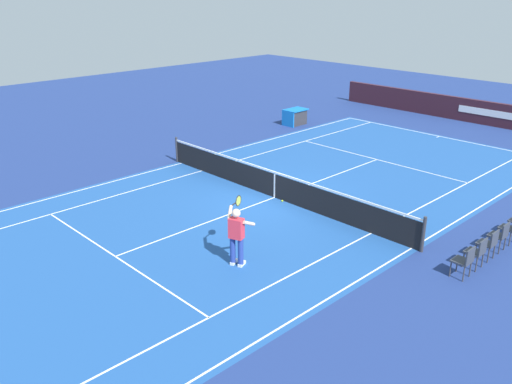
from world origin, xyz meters
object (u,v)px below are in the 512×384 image
(tennis_player_near, at_px, (237,234))
(spectator_chair_1, at_px, (511,227))
(tennis_net, at_px, (275,185))
(spectator_chair_5, at_px, (465,260))
(spectator_chair_3, at_px, (489,242))
(spectator_chair_4, at_px, (478,251))
(equipment_cart_tarped, at_px, (295,117))
(spectator_chair_2, at_px, (500,234))
(tennis_ball, at_px, (282,201))

(tennis_player_near, height_order, spectator_chair_1, tennis_player_near)
(spectator_chair_1, bearing_deg, tennis_net, -72.32)
(spectator_chair_5, bearing_deg, spectator_chair_3, 180.00)
(spectator_chair_4, xyz_separation_m, equipment_cart_tarped, (-8.31, -13.96, -0.08))
(spectator_chair_2, relative_size, spectator_chair_5, 1.00)
(tennis_player_near, xyz_separation_m, spectator_chair_2, (-5.87, 4.57, -0.41))
(spectator_chair_5, bearing_deg, spectator_chair_2, 180.00)
(spectator_chair_4, bearing_deg, tennis_ball, -87.79)
(tennis_ball, height_order, spectator_chair_2, spectator_chair_2)
(spectator_chair_3, relative_size, spectator_chair_5, 1.00)
(spectator_chair_1, relative_size, spectator_chair_4, 1.00)
(tennis_player_near, bearing_deg, equipment_cart_tarped, -143.65)
(tennis_net, distance_m, spectator_chair_4, 7.29)
(tennis_net, xyz_separation_m, tennis_player_near, (4.27, 2.71, 0.44))
(tennis_net, xyz_separation_m, spectator_chair_2, (-1.61, 7.29, 0.03))
(tennis_ball, relative_size, spectator_chair_1, 0.08)
(spectator_chair_2, bearing_deg, tennis_net, -77.57)
(tennis_net, relative_size, spectator_chair_4, 13.30)
(tennis_net, height_order, spectator_chair_2, tennis_net)
(spectator_chair_1, bearing_deg, spectator_chair_2, 0.00)
(tennis_player_near, bearing_deg, spectator_chair_5, 129.11)
(spectator_chair_4, distance_m, spectator_chair_5, 0.72)
(tennis_player_near, bearing_deg, spectator_chair_1, 145.23)
(tennis_ball, bearing_deg, tennis_player_near, 28.31)
(spectator_chair_2, bearing_deg, equipment_cart_tarped, -116.22)
(spectator_chair_1, distance_m, equipment_cart_tarped, 15.26)
(spectator_chair_4, bearing_deg, spectator_chair_2, 180.00)
(spectator_chair_4, height_order, spectator_chair_5, same)
(tennis_net, distance_m, spectator_chair_1, 7.65)
(spectator_chair_2, bearing_deg, spectator_chair_1, 180.00)
(spectator_chair_3, height_order, equipment_cart_tarped, spectator_chair_3)
(tennis_ball, distance_m, equipment_cart_tarped, 11.16)
(tennis_net, relative_size, tennis_player_near, 6.89)
(spectator_chair_3, bearing_deg, tennis_player_near, -41.59)
(spectator_chair_4, relative_size, spectator_chair_5, 1.00)
(spectator_chair_4, bearing_deg, tennis_player_near, -45.88)
(tennis_player_near, height_order, spectator_chair_4, tennis_player_near)
(tennis_net, bearing_deg, spectator_chair_2, 102.43)
(spectator_chair_3, bearing_deg, spectator_chair_2, 180.00)
(tennis_ball, bearing_deg, tennis_net, -101.28)
(spectator_chair_1, height_order, spectator_chair_3, same)
(spectator_chair_1, xyz_separation_m, spectator_chair_2, (0.72, 0.00, 0.00))
(tennis_player_near, distance_m, spectator_chair_4, 6.39)
(tennis_player_near, height_order, tennis_ball, tennis_player_near)
(tennis_player_near, bearing_deg, spectator_chair_3, 138.41)
(tennis_net, distance_m, spectator_chair_2, 7.46)
(tennis_player_near, xyz_separation_m, spectator_chair_3, (-5.15, 4.57, -0.41))
(spectator_chair_3, bearing_deg, spectator_chair_4, 0.00)
(spectator_chair_3, xyz_separation_m, equipment_cart_tarped, (-7.59, -13.96, -0.08))
(tennis_net, xyz_separation_m, spectator_chair_5, (0.55, 7.29, 0.03))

